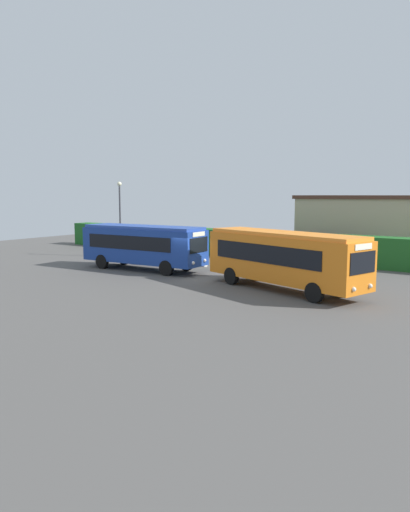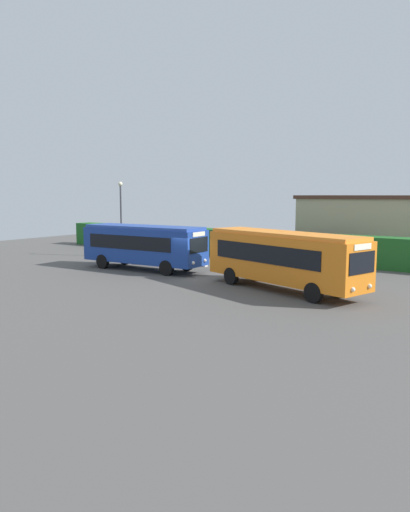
# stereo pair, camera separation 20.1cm
# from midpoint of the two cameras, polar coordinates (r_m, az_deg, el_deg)

# --- Properties ---
(ground_plane) EXTENTS (64.00, 64.00, 0.00)m
(ground_plane) POSITION_cam_midpoint_polar(r_m,az_deg,el_deg) (30.41, -1.25, -2.47)
(ground_plane) COLOR #514F4C
(bus_blue) EXTENTS (9.25, 2.84, 3.06)m
(bus_blue) POSITION_cam_midpoint_polar(r_m,az_deg,el_deg) (33.24, -7.52, 1.38)
(bus_blue) COLOR navy
(bus_blue) RESTS_ON ground_plane
(bus_orange) EXTENTS (9.98, 5.22, 3.18)m
(bus_orange) POSITION_cam_midpoint_polar(r_m,az_deg,el_deg) (26.14, 9.15, -0.11)
(bus_orange) COLOR orange
(bus_orange) RESTS_ON ground_plane
(person_left) EXTENTS (0.44, 0.56, 1.65)m
(person_left) POSITION_cam_midpoint_polar(r_m,az_deg,el_deg) (37.31, -10.05, 0.57)
(person_left) COLOR olive
(person_left) RESTS_ON ground_plane
(person_center) EXTENTS (0.53, 0.48, 1.93)m
(person_center) POSITION_cam_midpoint_polar(r_m,az_deg,el_deg) (35.18, -4.95, 0.52)
(person_center) COLOR black
(person_center) RESTS_ON ground_plane
(person_right) EXTENTS (0.34, 0.53, 1.82)m
(person_right) POSITION_cam_midpoint_polar(r_m,az_deg,el_deg) (35.03, -2.44, 0.40)
(person_right) COLOR #4C6B47
(person_right) RESTS_ON ground_plane
(person_far) EXTENTS (0.36, 0.50, 1.79)m
(person_far) POSITION_cam_midpoint_polar(r_m,az_deg,el_deg) (34.51, -0.20, 0.28)
(person_far) COLOR silver
(person_far) RESTS_ON ground_plane
(hedge_row) EXTENTS (44.00, 1.80, 2.22)m
(hedge_row) POSITION_cam_midpoint_polar(r_m,az_deg,el_deg) (38.91, 7.38, 1.27)
(hedge_row) COLOR #205E24
(hedge_row) RESTS_ON ground_plane
(depot_building) EXTENTS (10.79, 5.94, 5.12)m
(depot_building) POSITION_cam_midpoint_polar(r_m,az_deg,el_deg) (41.78, 18.59, 3.37)
(depot_building) COLOR tan
(depot_building) RESTS_ON ground_plane
(lamppost) EXTENTS (0.36, 0.36, 6.24)m
(lamppost) POSITION_cam_midpoint_polar(r_m,az_deg,el_deg) (40.42, -10.24, 5.31)
(lamppost) COLOR #38383D
(lamppost) RESTS_ON ground_plane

